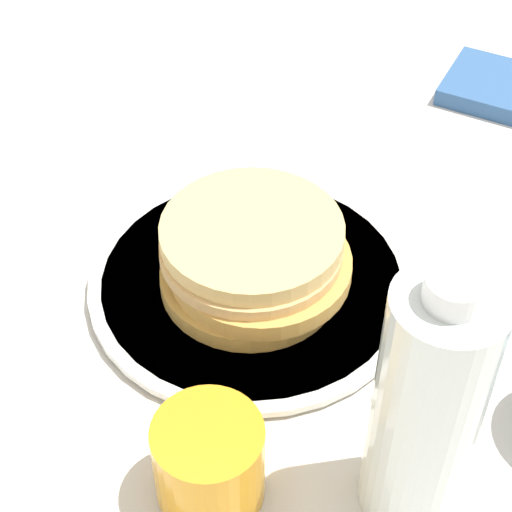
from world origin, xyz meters
name	(u,v)px	position (x,y,z in m)	size (l,w,h in m)	color
ground_plane	(253,281)	(0.00, 0.00, 0.00)	(4.00, 4.00, 0.00)	silver
plate	(256,282)	(0.00, 0.01, 0.01)	(0.29, 0.29, 0.01)	silver
pancake_stack	(254,257)	(0.00, 0.01, 0.04)	(0.17, 0.17, 0.06)	gold
juice_glass	(209,462)	(-0.01, 0.21, 0.04)	(0.08, 0.08, 0.07)	orange
water_bottle_mid	(426,408)	(-0.15, 0.19, 0.11)	(0.07, 0.07, 0.23)	silver
napkin	(506,90)	(-0.23, -0.34, 0.01)	(0.16, 0.14, 0.02)	#33598C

